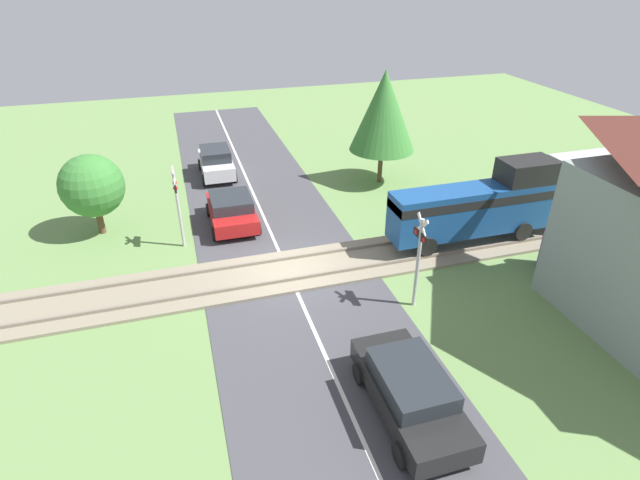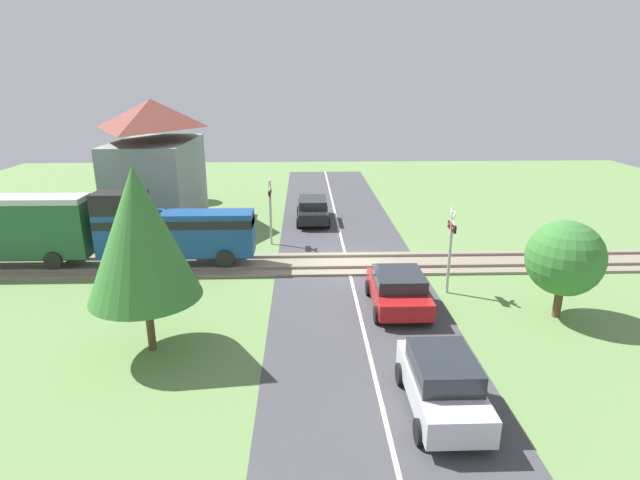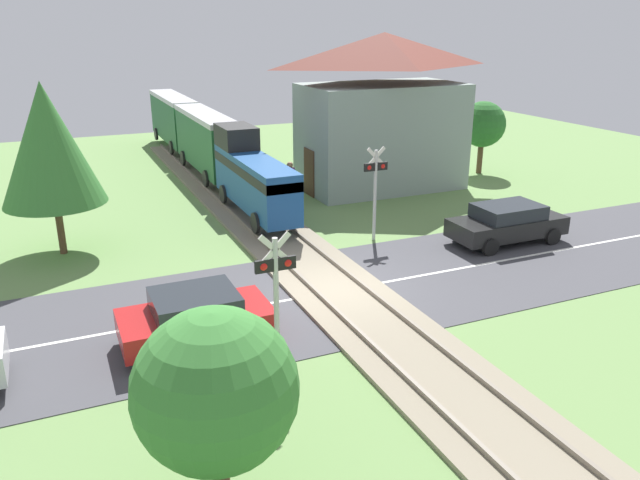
{
  "view_description": "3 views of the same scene",
  "coord_description": "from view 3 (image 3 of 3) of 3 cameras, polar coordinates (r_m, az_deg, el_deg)",
  "views": [
    {
      "loc": [
        15.39,
        -3.35,
        10.29
      ],
      "look_at": [
        0.0,
        1.25,
        1.2
      ],
      "focal_mm": 28.0,
      "sensor_mm": 36.0,
      "label": 1
    },
    {
      "loc": [
        -21.0,
        1.93,
        7.94
      ],
      "look_at": [
        0.0,
        1.25,
        1.2
      ],
      "focal_mm": 28.0,
      "sensor_mm": 36.0,
      "label": 2
    },
    {
      "loc": [
        -7.2,
        -15.06,
        7.5
      ],
      "look_at": [
        0.0,
        1.25,
        1.2
      ],
      "focal_mm": 35.0,
      "sensor_mm": 36.0,
      "label": 3
    }
  ],
  "objects": [
    {
      "name": "crossing_signal_west_approach",
      "position": [
        13.25,
        -4.04,
        -4.38
      ],
      "size": [
        0.9,
        0.18,
        3.39
      ],
      "color": "#B7B7B7",
      "rests_on": "ground_plane"
    },
    {
      "name": "tree_roadside_hedge",
      "position": [
        22.05,
        -23.61,
        8.05
      ],
      "size": [
        3.3,
        3.3,
        5.73
      ],
      "color": "brown",
      "rests_on": "ground_plane"
    },
    {
      "name": "station_building",
      "position": [
        29.22,
        5.68,
        11.34
      ],
      "size": [
        7.81,
        4.3,
        7.0
      ],
      "color": "gray",
      "rests_on": "ground_plane"
    },
    {
      "name": "pedestrian_by_station",
      "position": [
        27.18,
        -2.74,
        5.18
      ],
      "size": [
        0.44,
        0.44,
        1.76
      ],
      "color": "#7F3D84",
      "rests_on": "ground_plane"
    },
    {
      "name": "crossing_signal_east_approach",
      "position": [
        22.02,
        5.08,
        5.34
      ],
      "size": [
        0.9,
        0.18,
        3.39
      ],
      "color": "#B7B7B7",
      "rests_on": "ground_plane"
    },
    {
      "name": "road_surface",
      "position": [
        18.29,
        1.59,
        -4.71
      ],
      "size": [
        48.0,
        6.4,
        0.02
      ],
      "color": "#424247",
      "rests_on": "ground_plane"
    },
    {
      "name": "car_near_crossing",
      "position": [
        15.45,
        -11.29,
        -6.93
      ],
      "size": [
        3.61,
        2.04,
        1.37
      ],
      "color": "#A81919",
      "rests_on": "ground_plane"
    },
    {
      "name": "tree_beyond_track",
      "position": [
        9.91,
        -9.52,
        -13.39
      ],
      "size": [
        2.59,
        2.59,
        3.47
      ],
      "color": "brown",
      "rests_on": "ground_plane"
    },
    {
      "name": "ground_plane",
      "position": [
        18.3,
        1.59,
        -4.74
      ],
      "size": [
        60.0,
        60.0,
        0.0
      ],
      "primitive_type": "plane",
      "color": "#66894C"
    },
    {
      "name": "car_far_side",
      "position": [
        22.99,
        16.74,
        1.54
      ],
      "size": [
        4.16,
        1.88,
        1.4
      ],
      "color": "black",
      "rests_on": "ground_plane"
    },
    {
      "name": "track_bed",
      "position": [
        18.27,
        1.59,
        -4.55
      ],
      "size": [
        2.8,
        48.0,
        0.24
      ],
      "color": "gray",
      "rests_on": "ground_plane"
    },
    {
      "name": "tree_by_station",
      "position": [
        33.13,
        14.66,
        10.18
      ],
      "size": [
        2.3,
        2.3,
        3.67
      ],
      "color": "brown",
      "rests_on": "ground_plane"
    },
    {
      "name": "train",
      "position": [
        32.13,
        -10.63,
        9.08
      ],
      "size": [
        1.58,
        22.8,
        3.18
      ],
      "color": "navy",
      "rests_on": "track_bed"
    }
  ]
}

